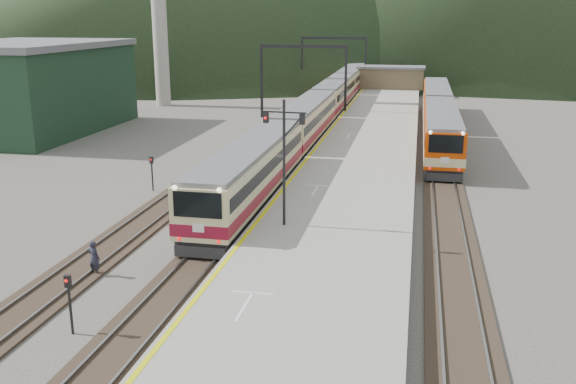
% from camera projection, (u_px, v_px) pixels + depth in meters
% --- Properties ---
extents(track_main, '(2.60, 200.00, 0.23)m').
position_uv_depth(track_main, '(305.00, 145.00, 56.11)').
color(track_main, black).
rests_on(track_main, ground).
extents(track_far, '(2.60, 200.00, 0.23)m').
position_uv_depth(track_far, '(249.00, 143.00, 57.07)').
color(track_far, black).
rests_on(track_far, ground).
extents(track_second, '(2.60, 200.00, 0.23)m').
position_uv_depth(track_second, '(439.00, 150.00, 53.91)').
color(track_second, black).
rests_on(track_second, ground).
extents(platform, '(8.00, 100.00, 1.00)m').
position_uv_depth(platform, '(367.00, 147.00, 53.04)').
color(platform, gray).
rests_on(platform, ground).
extents(gantry_near, '(9.55, 0.25, 8.00)m').
position_uv_depth(gantry_near, '(303.00, 67.00, 69.34)').
color(gantry_near, black).
rests_on(gantry_near, ground).
extents(gantry_far, '(9.55, 0.25, 8.00)m').
position_uv_depth(gantry_far, '(334.00, 54.00, 92.95)').
color(gantry_far, black).
rests_on(gantry_far, ground).
extents(warehouse, '(14.50, 20.50, 8.60)m').
position_uv_depth(warehouse, '(25.00, 87.00, 62.22)').
color(warehouse, black).
rests_on(warehouse, ground).
extents(station_shed, '(9.40, 4.40, 3.10)m').
position_uv_depth(station_shed, '(391.00, 77.00, 90.25)').
color(station_shed, brown).
rests_on(station_shed, platform).
extents(main_train, '(2.79, 76.57, 3.41)m').
position_uv_depth(main_train, '(322.00, 108.00, 65.35)').
color(main_train, '#C4B781').
rests_on(main_train, track_main).
extents(second_train, '(2.74, 37.33, 3.34)m').
position_uv_depth(second_train, '(438.00, 116.00, 60.38)').
color(second_train, '#C03903').
rests_on(second_train, track_second).
extents(signal_mast, '(2.20, 0.32, 6.24)m').
position_uv_depth(signal_mast, '(284.00, 149.00, 30.98)').
color(signal_mast, black).
rests_on(signal_mast, platform).
extents(short_signal_a, '(0.24, 0.18, 2.27)m').
position_uv_depth(short_signal_a, '(69.00, 296.00, 22.77)').
color(short_signal_a, black).
rests_on(short_signal_a, ground).
extents(short_signal_b, '(0.26, 0.22, 2.27)m').
position_uv_depth(short_signal_b, '(211.00, 169.00, 41.61)').
color(short_signal_b, black).
rests_on(short_signal_b, ground).
extents(short_signal_c, '(0.24, 0.18, 2.27)m').
position_uv_depth(short_signal_c, '(152.00, 169.00, 41.51)').
color(short_signal_c, black).
rests_on(short_signal_c, ground).
extents(worker, '(0.65, 0.50, 1.59)m').
position_uv_depth(worker, '(94.00, 258.00, 28.18)').
color(worker, '#212230').
rests_on(worker, ground).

